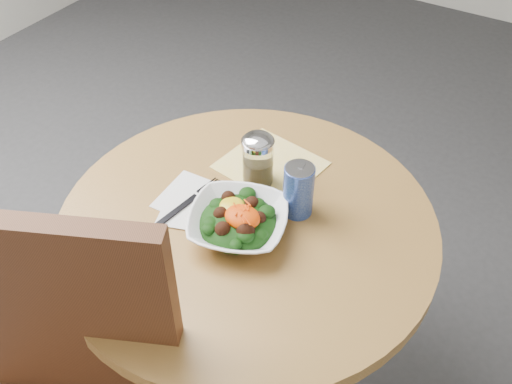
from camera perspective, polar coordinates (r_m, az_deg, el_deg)
ground at (r=1.96m, az=-0.66°, el=-18.19°), size 6.00×6.00×0.00m
table at (r=1.50m, az=-0.83°, el=-7.98°), size 0.90×0.90×0.75m
cloth_napkin at (r=1.49m, az=1.48°, el=2.71°), size 0.26×0.25×0.00m
paper_napkins at (r=1.39m, az=-6.28°, el=-1.05°), size 0.20×0.20×0.00m
salad_bowl at (r=1.30m, az=-1.80°, el=-2.96°), size 0.29×0.29×0.08m
fork at (r=1.39m, az=-6.52°, el=-0.84°), size 0.05×0.21×0.00m
spice_shaker at (r=1.40m, az=0.19°, el=3.24°), size 0.08×0.08×0.14m
beverage_can at (r=1.32m, az=4.27°, el=0.20°), size 0.07×0.07×0.14m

